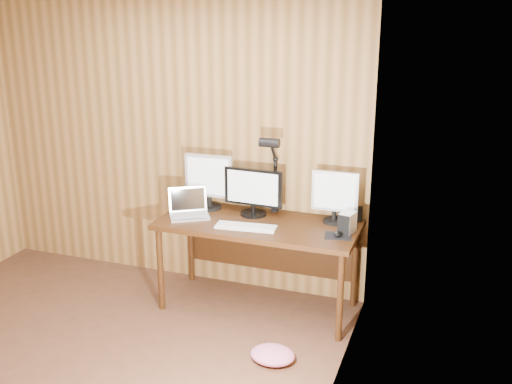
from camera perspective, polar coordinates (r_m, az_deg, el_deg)
The scene contains 14 objects.
room_shell at distance 3.72m, azimuth -22.14°, elevation -2.11°, with size 4.00×4.00×4.00m.
desk at distance 4.88m, azimuth 0.48°, elevation -3.98°, with size 1.60×0.70×0.75m.
monitor_center at distance 4.88m, azimuth -0.26°, elevation 0.05°, with size 0.50×0.22×0.39m.
monitor_left at distance 5.04m, azimuth -4.51°, elevation 1.16°, with size 0.42×0.20×0.47m.
monitor_right at distance 4.75m, azimuth 7.52°, elevation -0.33°, with size 0.37×0.18×0.42m.
laptop at distance 4.94m, azimuth -6.42°, elevation -1.61°, with size 0.39×0.37×0.22m.
keyboard at distance 4.65m, azimuth -0.97°, elevation -3.33°, with size 0.49×0.19×0.02m.
mousepad at distance 4.54m, azimuth 7.82°, elevation -4.18°, with size 0.20×0.16×0.00m, color black.
mouse at distance 4.53m, azimuth 7.83°, elevation -3.94°, with size 0.06×0.10×0.04m, color black.
hard_drive at distance 4.59m, azimuth 8.67°, elevation -2.91°, with size 0.13×0.16×0.16m.
phone at distance 4.71m, azimuth -2.38°, elevation -3.13°, with size 0.07×0.11×0.01m.
speaker at distance 4.85m, azimuth 9.82°, elevation -2.09°, with size 0.05×0.05×0.12m, color black.
desk_lamp at distance 4.83m, azimuth 1.55°, elevation 2.73°, with size 0.16×0.23×0.70m.
fabric_pile at distance 4.37m, azimuth 1.59°, elevation -15.25°, with size 0.32×0.26×0.10m, color #C86089, non-canonical shape.
Camera 1 is at (2.40, -2.60, 2.42)m, focal length 42.00 mm.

